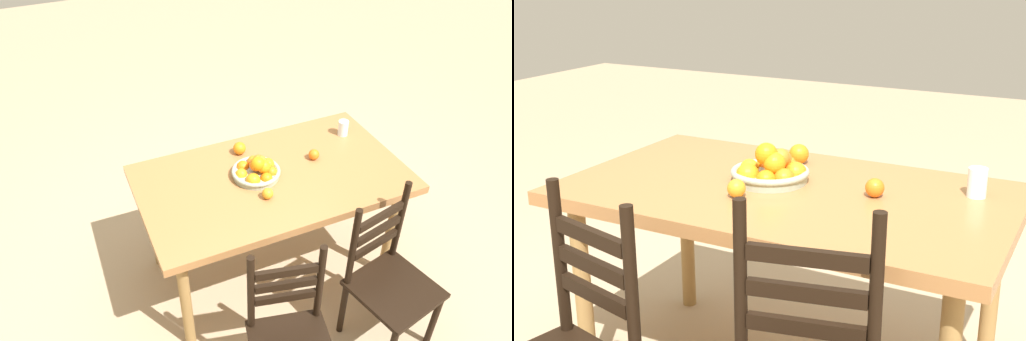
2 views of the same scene
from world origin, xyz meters
TOP-DOWN VIEW (x-y plane):
  - ground_plane at (0.00, 0.00)m, footprint 12.00×12.00m
  - dining_table at (0.00, 0.00)m, footprint 1.53×0.88m
  - chair_near_window at (0.29, 0.82)m, footprint 0.46×0.46m
  - chair_by_cabinet at (-0.36, 0.70)m, footprint 0.49×0.49m
  - fruit_bowl at (0.08, -0.04)m, footprint 0.28×0.28m
  - orange_loose_0 at (0.11, 0.16)m, footprint 0.06×0.06m
  - orange_loose_1 at (-0.30, -0.05)m, footprint 0.06×0.06m
  - orange_loose_2 at (0.09, -0.28)m, footprint 0.08×0.08m
  - drinking_glass at (-0.60, -0.21)m, footprint 0.06×0.06m

SIDE VIEW (x-z plane):
  - ground_plane at x=0.00m, z-range 0.00..0.00m
  - chair_by_cabinet at x=-0.36m, z-range -0.03..0.92m
  - chair_near_window at x=0.29m, z-range -0.02..0.91m
  - dining_table at x=0.00m, z-range 0.31..1.08m
  - orange_loose_0 at x=0.11m, z-range 0.77..0.83m
  - orange_loose_1 at x=-0.30m, z-range 0.77..0.83m
  - orange_loose_2 at x=0.09m, z-range 0.77..0.85m
  - fruit_bowl at x=0.08m, z-range 0.74..0.89m
  - drinking_glass at x=-0.60m, z-range 0.77..0.87m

